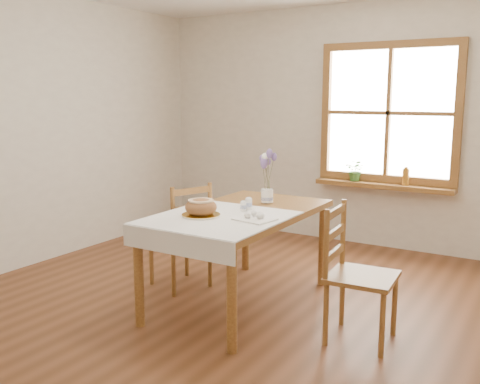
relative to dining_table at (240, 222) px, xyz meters
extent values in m
plane|color=brown|center=(0.00, -0.30, -0.66)|extent=(5.00, 5.00, 0.00)
cube|color=silver|center=(0.00, 2.20, 0.64)|extent=(4.50, 0.10, 2.60)
cube|color=silver|center=(-2.25, -0.30, 0.64)|extent=(0.10, 5.00, 2.60)
cube|color=olive|center=(0.50, 2.16, 1.48)|extent=(1.46, 0.08, 0.08)
cube|color=olive|center=(0.50, 2.16, 0.10)|extent=(1.46, 0.08, 0.08)
cube|color=olive|center=(-0.19, 2.16, 0.79)|extent=(0.08, 0.08, 1.30)
cube|color=olive|center=(1.19, 2.16, 0.79)|extent=(0.08, 0.08, 1.30)
cube|color=olive|center=(0.50, 2.16, 0.79)|extent=(0.04, 0.06, 1.30)
cube|color=olive|center=(0.50, 2.16, 0.79)|extent=(1.30, 0.06, 0.04)
cube|color=white|center=(0.50, 2.19, 0.79)|extent=(1.30, 0.01, 1.30)
cube|color=olive|center=(0.50, 2.10, 0.03)|extent=(1.46, 0.20, 0.05)
cube|color=olive|center=(0.00, 0.00, 0.06)|extent=(0.90, 1.60, 0.05)
cylinder|color=olive|center=(-0.39, -0.74, -0.31)|extent=(0.07, 0.07, 0.70)
cylinder|color=olive|center=(0.39, -0.74, -0.31)|extent=(0.07, 0.07, 0.70)
cylinder|color=olive|center=(-0.39, 0.74, -0.31)|extent=(0.07, 0.07, 0.70)
cylinder|color=olive|center=(0.39, 0.74, -0.31)|extent=(0.07, 0.07, 0.70)
cube|color=white|center=(0.00, -0.30, 0.09)|extent=(0.91, 0.99, 0.01)
cylinder|color=white|center=(-0.13, -0.34, 0.10)|extent=(0.31, 0.31, 0.01)
ellipsoid|color=#976035|center=(-0.13, -0.34, 0.17)|extent=(0.24, 0.24, 0.13)
cube|color=white|center=(0.27, -0.24, 0.10)|extent=(0.29, 0.26, 0.01)
cylinder|color=white|center=(0.06, 0.03, 0.15)|extent=(0.06, 0.06, 0.10)
cylinder|color=white|center=(0.05, -0.04, 0.14)|extent=(0.05, 0.05, 0.09)
cylinder|color=white|center=(0.04, 0.37, 0.14)|extent=(0.11, 0.11, 0.11)
imported|color=#39702C|center=(0.19, 2.10, 0.14)|extent=(0.24, 0.26, 0.18)
cylinder|color=#A6691E|center=(0.73, 2.10, 0.15)|extent=(0.08, 0.08, 0.19)
camera|label=1|loc=(2.10, -3.45, 0.97)|focal=40.00mm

